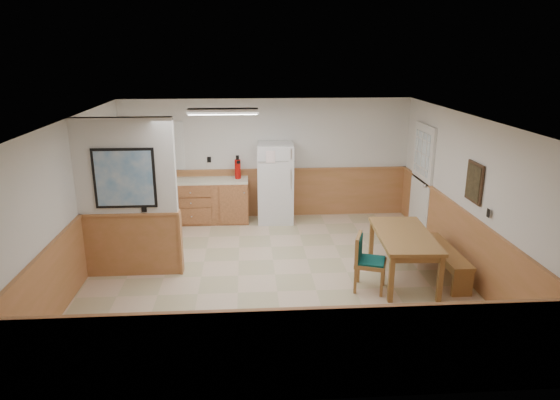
{
  "coord_description": "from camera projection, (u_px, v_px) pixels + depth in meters",
  "views": [
    {
      "loc": [
        -0.41,
        -7.28,
        3.45
      ],
      "look_at": [
        0.11,
        0.4,
        1.12
      ],
      "focal_mm": 32.0,
      "sensor_mm": 36.0,
      "label": 1
    }
  ],
  "objects": [
    {
      "name": "dining_bench",
      "position": [
        445.0,
        256.0,
        7.83
      ],
      "size": [
        0.33,
        1.47,
        0.45
      ],
      "rotation": [
        0.0,
        0.0,
        0.01
      ],
      "color": "#966037",
      "rests_on": "ground"
    },
    {
      "name": "dining_table",
      "position": [
        404.0,
        240.0,
        7.65
      ],
      "size": [
        0.91,
        1.67,
        0.75
      ],
      "rotation": [
        0.0,
        0.0,
        -0.06
      ],
      "color": "#966037",
      "rests_on": "ground"
    },
    {
      "name": "exterior_door",
      "position": [
        421.0,
        178.0,
        9.68
      ],
      "size": [
        0.07,
        1.02,
        2.15
      ],
      "color": "white",
      "rests_on": "ground"
    },
    {
      "name": "partition_wall",
      "position": [
        128.0,
        200.0,
        7.66
      ],
      "size": [
        1.5,
        0.2,
        2.5
      ],
      "color": "silver",
      "rests_on": "ground"
    },
    {
      "name": "back_wall",
      "position": [
        267.0,
        159.0,
        10.48
      ],
      "size": [
        6.0,
        0.02,
        2.5
      ],
      "primitive_type": "cube",
      "color": "silver",
      "rests_on": "ground"
    },
    {
      "name": "left_wall",
      "position": [
        74.0,
        204.0,
        7.42
      ],
      "size": [
        0.02,
        6.0,
        2.5
      ],
      "primitive_type": "cube",
      "color": "silver",
      "rests_on": "ground"
    },
    {
      "name": "dining_chair",
      "position": [
        365.0,
        258.0,
        7.37
      ],
      "size": [
        0.71,
        0.59,
        0.85
      ],
      "rotation": [
        0.0,
        0.0,
        -0.34
      ],
      "color": "#966037",
      "rests_on": "ground"
    },
    {
      "name": "ground",
      "position": [
        275.0,
        274.0,
        7.97
      ],
      "size": [
        6.0,
        6.0,
        0.0
      ],
      "primitive_type": "plane",
      "color": "#CEB294",
      "rests_on": "ground"
    },
    {
      "name": "right_wall",
      "position": [
        466.0,
        196.0,
        7.81
      ],
      "size": [
        0.02,
        6.0,
        2.5
      ],
      "primitive_type": "cube",
      "color": "silver",
      "rests_on": "ground"
    },
    {
      "name": "kitchen_counter",
      "position": [
        209.0,
        200.0,
        10.32
      ],
      "size": [
        2.2,
        0.61,
        1.0
      ],
      "color": "#AF683E",
      "rests_on": "ground"
    },
    {
      "name": "kitchen_window",
      "position": [
        164.0,
        146.0,
        10.23
      ],
      "size": [
        0.8,
        0.04,
        1.0
      ],
      "color": "white",
      "rests_on": "back_wall"
    },
    {
      "name": "refrigerator",
      "position": [
        275.0,
        183.0,
        10.26
      ],
      "size": [
        0.75,
        0.73,
        1.64
      ],
      "rotation": [
        0.0,
        0.0,
        -0.04
      ],
      "color": "silver",
      "rests_on": "ground"
    },
    {
      "name": "wainscot_back",
      "position": [
        267.0,
        193.0,
        10.67
      ],
      "size": [
        6.0,
        0.04,
        1.0
      ],
      "primitive_type": "cube",
      "color": "#B37047",
      "rests_on": "ground"
    },
    {
      "name": "fire_extinguisher",
      "position": [
        238.0,
        168.0,
        10.21
      ],
      "size": [
        0.15,
        0.15,
        0.49
      ],
      "rotation": [
        0.0,
        0.0,
        -0.28
      ],
      "color": "#A90D09",
      "rests_on": "kitchen_counter"
    },
    {
      "name": "wall_painting",
      "position": [
        474.0,
        182.0,
        7.43
      ],
      "size": [
        0.04,
        0.5,
        0.6
      ],
      "color": "#372416",
      "rests_on": "right_wall"
    },
    {
      "name": "ceiling",
      "position": [
        274.0,
        118.0,
        7.25
      ],
      "size": [
        6.0,
        6.0,
        0.02
      ],
      "primitive_type": "cube",
      "color": "white",
      "rests_on": "back_wall"
    },
    {
      "name": "wainscot_right",
      "position": [
        459.0,
        241.0,
        8.02
      ],
      "size": [
        0.04,
        6.0,
        1.0
      ],
      "primitive_type": "cube",
      "color": "#B37047",
      "rests_on": "ground"
    },
    {
      "name": "soap_bottle",
      "position": [
        161.0,
        175.0,
        10.07
      ],
      "size": [
        0.08,
        0.08,
        0.24
      ],
      "primitive_type": "cylinder",
      "rotation": [
        0.0,
        0.0,
        -0.05
      ],
      "color": "#198A31",
      "rests_on": "kitchen_counter"
    },
    {
      "name": "wainscot_left",
      "position": [
        81.0,
        250.0,
        7.64
      ],
      "size": [
        0.04,
        6.0,
        1.0
      ],
      "primitive_type": "cube",
      "color": "#B37047",
      "rests_on": "ground"
    },
    {
      "name": "fluorescent_fixture",
      "position": [
        223.0,
        111.0,
        8.46
      ],
      "size": [
        1.2,
        0.3,
        0.09
      ],
      "color": "white",
      "rests_on": "ceiling"
    }
  ]
}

